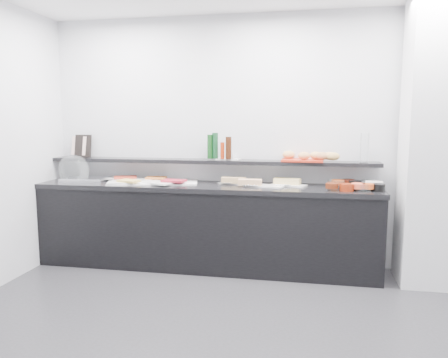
% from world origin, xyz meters
% --- Properties ---
extents(ground, '(5.00, 5.00, 0.00)m').
position_xyz_m(ground, '(0.00, 0.00, 0.00)').
color(ground, '#2D2D30').
rests_on(ground, ground).
extents(back_wall, '(5.00, 0.02, 2.70)m').
position_xyz_m(back_wall, '(0.00, 2.00, 1.35)').
color(back_wall, silver).
rests_on(back_wall, ground).
extents(column, '(0.50, 0.50, 2.70)m').
position_xyz_m(column, '(1.50, 1.65, 1.35)').
color(column, silver).
rests_on(column, ground).
extents(buffet_cabinet, '(3.60, 0.60, 0.85)m').
position_xyz_m(buffet_cabinet, '(-0.70, 1.70, 0.42)').
color(buffet_cabinet, black).
rests_on(buffet_cabinet, ground).
extents(counter_top, '(3.62, 0.62, 0.05)m').
position_xyz_m(counter_top, '(-0.70, 1.70, 0.88)').
color(counter_top, black).
rests_on(counter_top, buffet_cabinet).
extents(wall_shelf, '(3.60, 0.25, 0.04)m').
position_xyz_m(wall_shelf, '(-0.70, 1.88, 1.13)').
color(wall_shelf, black).
rests_on(wall_shelf, back_wall).
extents(cloche_base, '(0.50, 0.35, 0.04)m').
position_xyz_m(cloche_base, '(-2.08, 1.72, 0.92)').
color(cloche_base, silver).
rests_on(cloche_base, counter_top).
extents(cloche_dome, '(0.46, 0.37, 0.34)m').
position_xyz_m(cloche_dome, '(-2.21, 1.69, 1.03)').
color(cloche_dome, white).
rests_on(cloche_dome, cloche_base).
extents(linen_runner, '(1.02, 0.65, 0.01)m').
position_xyz_m(linen_runner, '(-1.28, 1.73, 0.91)').
color(linen_runner, white).
rests_on(linen_runner, counter_top).
extents(platter_meat_a, '(0.37, 0.31, 0.01)m').
position_xyz_m(platter_meat_a, '(-1.77, 1.84, 0.92)').
color(platter_meat_a, silver).
rests_on(platter_meat_a, linen_runner).
extents(food_meat_a, '(0.29, 0.24, 0.02)m').
position_xyz_m(food_meat_a, '(-1.65, 1.81, 0.94)').
color(food_meat_a, maroon).
rests_on(food_meat_a, platter_meat_a).
extents(platter_salmon, '(0.28, 0.19, 0.01)m').
position_xyz_m(platter_salmon, '(-1.45, 1.78, 0.92)').
color(platter_salmon, silver).
rests_on(platter_salmon, linen_runner).
extents(food_salmon, '(0.23, 0.16, 0.02)m').
position_xyz_m(food_salmon, '(-1.29, 1.84, 0.94)').
color(food_salmon, '#C66728').
rests_on(food_salmon, platter_salmon).
extents(platter_cheese, '(0.34, 0.27, 0.01)m').
position_xyz_m(platter_cheese, '(-1.57, 1.54, 0.92)').
color(platter_cheese, white).
rests_on(platter_cheese, linen_runner).
extents(food_cheese, '(0.26, 0.21, 0.02)m').
position_xyz_m(food_cheese, '(-1.49, 1.54, 0.94)').
color(food_cheese, '#D5B452').
rests_on(food_cheese, platter_cheese).
extents(platter_meat_b, '(0.36, 0.30, 0.01)m').
position_xyz_m(platter_meat_b, '(-1.17, 1.59, 0.92)').
color(platter_meat_b, white).
rests_on(platter_meat_b, linen_runner).
extents(food_meat_b, '(0.26, 0.19, 0.02)m').
position_xyz_m(food_meat_b, '(-1.02, 1.63, 0.94)').
color(food_meat_b, maroon).
rests_on(food_meat_b, platter_meat_b).
extents(sandwich_plate_left, '(0.32, 0.18, 0.01)m').
position_xyz_m(sandwich_plate_left, '(-0.41, 1.81, 0.91)').
color(sandwich_plate_left, white).
rests_on(sandwich_plate_left, counter_top).
extents(sandwich_food_left, '(0.26, 0.11, 0.06)m').
position_xyz_m(sandwich_food_left, '(-0.41, 1.78, 0.94)').
color(sandwich_food_left, tan).
rests_on(sandwich_food_left, sandwich_plate_left).
extents(tongs_left, '(0.16, 0.01, 0.01)m').
position_xyz_m(tongs_left, '(-0.50, 1.72, 0.92)').
color(tongs_left, '#AAAEB1').
rests_on(tongs_left, sandwich_plate_left).
extents(sandwich_plate_mid, '(0.43, 0.26, 0.01)m').
position_xyz_m(sandwich_plate_mid, '(-0.07, 1.68, 0.91)').
color(sandwich_plate_mid, silver).
rests_on(sandwich_plate_mid, counter_top).
extents(sandwich_food_mid, '(0.24, 0.10, 0.06)m').
position_xyz_m(sandwich_food_mid, '(-0.22, 1.66, 0.94)').
color(sandwich_food_mid, '#E7AC79').
rests_on(sandwich_food_mid, sandwich_plate_mid).
extents(tongs_mid, '(0.16, 0.01, 0.01)m').
position_xyz_m(tongs_mid, '(-0.21, 1.61, 0.92)').
color(tongs_mid, silver).
rests_on(tongs_mid, sandwich_plate_mid).
extents(sandwich_plate_right, '(0.39, 0.26, 0.01)m').
position_xyz_m(sandwich_plate_right, '(0.17, 1.78, 0.91)').
color(sandwich_plate_right, white).
rests_on(sandwich_plate_right, counter_top).
extents(sandwich_food_right, '(0.29, 0.16, 0.06)m').
position_xyz_m(sandwich_food_right, '(0.16, 1.80, 0.94)').
color(sandwich_food_right, '#D5B86F').
rests_on(sandwich_food_right, sandwich_plate_right).
extents(tongs_right, '(0.16, 0.02, 0.01)m').
position_xyz_m(tongs_right, '(0.12, 1.70, 0.92)').
color(tongs_right, '#A9ABB0').
rests_on(tongs_right, sandwich_plate_right).
extents(bowl_glass_fruit, '(0.17, 0.17, 0.07)m').
position_xyz_m(bowl_glass_fruit, '(0.65, 1.78, 0.94)').
color(bowl_glass_fruit, white).
rests_on(bowl_glass_fruit, counter_top).
extents(fill_glass_fruit, '(0.15, 0.15, 0.05)m').
position_xyz_m(fill_glass_fruit, '(0.67, 1.81, 0.95)').
color(fill_glass_fruit, '#C94F1B').
rests_on(fill_glass_fruit, bowl_glass_fruit).
extents(bowl_black_jam, '(0.15, 0.15, 0.07)m').
position_xyz_m(bowl_black_jam, '(0.84, 1.81, 0.94)').
color(bowl_black_jam, black).
rests_on(bowl_black_jam, counter_top).
extents(fill_black_jam, '(0.15, 0.15, 0.05)m').
position_xyz_m(fill_black_jam, '(0.78, 1.86, 0.95)').
color(fill_black_jam, '#4E160B').
rests_on(fill_black_jam, bowl_black_jam).
extents(bowl_glass_cream, '(0.19, 0.19, 0.07)m').
position_xyz_m(bowl_glass_cream, '(0.97, 1.83, 0.94)').
color(bowl_glass_cream, white).
rests_on(bowl_glass_cream, counter_top).
extents(fill_glass_cream, '(0.22, 0.22, 0.05)m').
position_xyz_m(fill_glass_cream, '(1.02, 1.76, 0.95)').
color(fill_glass_cream, white).
rests_on(fill_glass_cream, bowl_glass_cream).
extents(bowl_red_jam, '(0.17, 0.17, 0.07)m').
position_xyz_m(bowl_red_jam, '(0.74, 1.55, 0.94)').
color(bowl_red_jam, maroon).
rests_on(bowl_red_jam, counter_top).
extents(fill_red_jam, '(0.15, 0.15, 0.05)m').
position_xyz_m(fill_red_jam, '(0.60, 1.55, 0.95)').
color(fill_red_jam, '#551E0C').
rests_on(fill_red_jam, bowl_red_jam).
extents(bowl_glass_salmon, '(0.15, 0.15, 0.07)m').
position_xyz_m(bowl_glass_salmon, '(0.89, 1.59, 0.94)').
color(bowl_glass_salmon, silver).
rests_on(bowl_glass_salmon, counter_top).
extents(fill_glass_salmon, '(0.16, 0.16, 0.05)m').
position_xyz_m(fill_glass_salmon, '(0.85, 1.59, 0.95)').
color(fill_glass_salmon, '#E45837').
rests_on(fill_glass_salmon, bowl_glass_salmon).
extents(bowl_black_fruit, '(0.14, 0.14, 0.07)m').
position_xyz_m(bowl_black_fruit, '(1.04, 1.61, 0.94)').
color(bowl_black_fruit, black).
rests_on(bowl_black_fruit, counter_top).
extents(fill_black_fruit, '(0.14, 0.14, 0.05)m').
position_xyz_m(fill_black_fruit, '(0.94, 1.59, 0.95)').
color(fill_black_fruit, '#CB4D1B').
rests_on(fill_black_fruit, bowl_black_fruit).
extents(framed_print, '(0.20, 0.08, 0.26)m').
position_xyz_m(framed_print, '(-2.21, 1.93, 1.28)').
color(framed_print, black).
rests_on(framed_print, wall_shelf).
extents(print_art, '(0.19, 0.06, 0.22)m').
position_xyz_m(print_art, '(-2.26, 1.92, 1.28)').
color(print_art, beige).
rests_on(print_art, framed_print).
extents(condiment_tray, '(0.27, 0.19, 0.01)m').
position_xyz_m(condiment_tray, '(-0.49, 1.91, 1.16)').
color(condiment_tray, silver).
rests_on(condiment_tray, wall_shelf).
extents(bottle_green_a, '(0.07, 0.07, 0.26)m').
position_xyz_m(bottle_green_a, '(-0.69, 1.87, 1.29)').
color(bottle_green_a, '#113E15').
rests_on(bottle_green_a, condiment_tray).
extents(bottle_brown, '(0.07, 0.07, 0.24)m').
position_xyz_m(bottle_brown, '(-0.48, 1.85, 1.28)').
color(bottle_brown, black).
rests_on(bottle_brown, condiment_tray).
extents(bottle_green_b, '(0.07, 0.07, 0.28)m').
position_xyz_m(bottle_green_b, '(-0.63, 1.89, 1.30)').
color(bottle_green_b, '#103C1D').
rests_on(bottle_green_b, condiment_tray).
extents(bottle_hot, '(0.04, 0.04, 0.18)m').
position_xyz_m(bottle_hot, '(-0.54, 1.85, 1.25)').
color(bottle_hot, '#9F280B').
rests_on(bottle_hot, condiment_tray).
extents(shaker_salt, '(0.03, 0.03, 0.07)m').
position_xyz_m(shaker_salt, '(-0.47, 1.91, 1.20)').
color(shaker_salt, white).
rests_on(shaker_salt, condiment_tray).
extents(shaker_pepper, '(0.03, 0.03, 0.07)m').
position_xyz_m(shaker_pepper, '(-0.42, 1.85, 1.20)').
color(shaker_pepper, white).
rests_on(shaker_pepper, condiment_tray).
extents(bread_tray, '(0.44, 0.32, 0.02)m').
position_xyz_m(bread_tray, '(0.31, 1.89, 1.16)').
color(bread_tray, '#B32713').
rests_on(bread_tray, wall_shelf).
extents(bread_roll_nw, '(0.15, 0.12, 0.08)m').
position_xyz_m(bread_roll_nw, '(0.16, 1.96, 1.21)').
color(bread_roll_nw, tan).
rests_on(bread_roll_nw, bread_tray).
extents(bread_roll_sw, '(0.14, 0.10, 0.08)m').
position_xyz_m(bread_roll_sw, '(0.32, 1.84, 1.21)').
color(bread_roll_sw, tan).
rests_on(bread_roll_sw, bread_tray).
extents(bread_roll_s, '(0.15, 0.11, 0.08)m').
position_xyz_m(bread_roll_s, '(0.51, 1.84, 1.21)').
color(bread_roll_s, '#B27543').
rests_on(bread_roll_s, bread_tray).
extents(bread_roll_se, '(0.13, 0.08, 0.08)m').
position_xyz_m(bread_roll_se, '(0.62, 1.82, 1.21)').
color(bread_roll_se, tan).
rests_on(bread_roll_se, bread_tray).
extents(bread_roll_midw, '(0.16, 0.14, 0.08)m').
position_xyz_m(bread_roll_midw, '(0.45, 1.90, 1.21)').
color(bread_roll_midw, tan).
rests_on(bread_roll_midw, bread_tray).
extents(bread_roll_mide, '(0.17, 0.13, 0.08)m').
position_xyz_m(bread_roll_mide, '(0.58, 1.86, 1.21)').
color(bread_roll_mide, tan).
rests_on(bread_roll_mide, bread_tray).
extents(carafe, '(0.10, 0.10, 0.30)m').
position_xyz_m(carafe, '(0.92, 1.84, 1.30)').
color(carafe, silver).
rests_on(carafe, wall_shelf).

